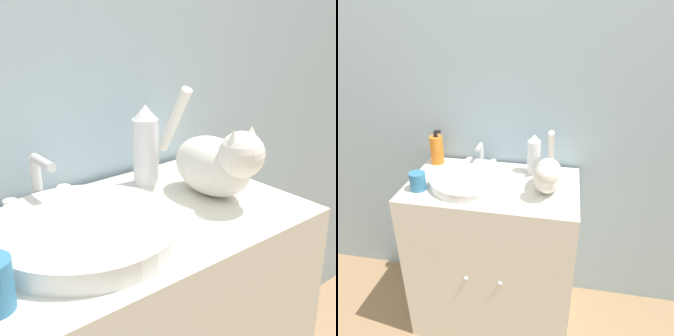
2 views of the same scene
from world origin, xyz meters
The scene contains 5 objects.
wall_back centered at (0.00, 0.53, 1.25)m, with size 6.00×0.05×2.50m.
sink_basin centered at (-0.10, 0.23, 0.88)m, with size 0.39×0.39×0.04m.
faucet centered at (-0.10, 0.43, 0.91)m, with size 0.16×0.10×0.13m.
cat centered at (0.26, 0.22, 0.94)m, with size 0.14×0.35×0.25m.
spray_bottle centered at (0.18, 0.40, 0.96)m, with size 0.07×0.07×0.21m.
Camera 1 is at (-0.50, -0.52, 1.31)m, focal length 50.00 mm.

